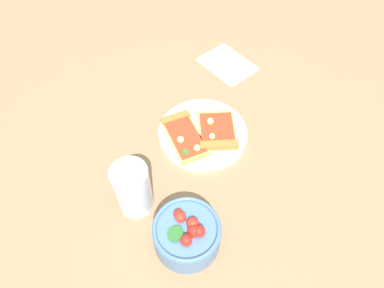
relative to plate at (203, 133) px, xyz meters
name	(u,v)px	position (x,y,z in m)	size (l,w,h in m)	color
ground_plane	(198,147)	(0.04, 0.01, -0.01)	(2.40, 2.40, 0.00)	#93704C
plate	(203,133)	(0.00, 0.00, 0.00)	(0.22, 0.22, 0.01)	silver
pizza_slice_near	(217,133)	(-0.01, 0.03, 0.01)	(0.15, 0.14, 0.02)	#E5B256
pizza_slice_far	(184,134)	(0.03, -0.04, 0.01)	(0.15, 0.16, 0.02)	gold
salad_bowl	(187,234)	(0.26, 0.09, 0.03)	(0.13, 0.13, 0.09)	#4C7299
soda_glass	(133,189)	(0.24, -0.05, 0.06)	(0.08, 0.08, 0.13)	silver
paper_napkin	(227,64)	(-0.27, -0.05, -0.01)	(0.12, 0.16, 0.00)	silver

